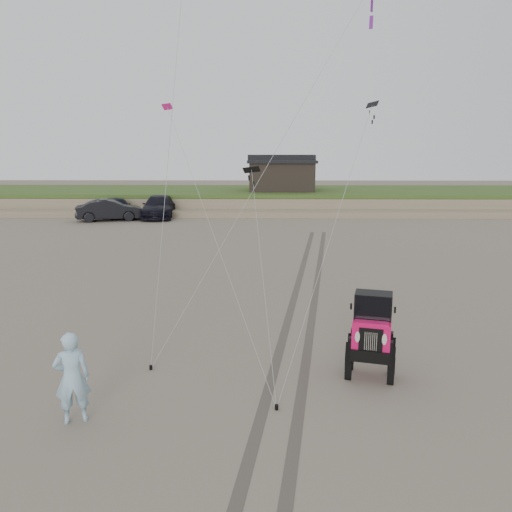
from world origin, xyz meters
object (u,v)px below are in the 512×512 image
object	(u,v)px
cabin	(281,174)
jeep	(371,345)
truck_a	(117,207)
truck_b	(110,210)
truck_c	(159,207)
man	(72,378)

from	to	relation	value
cabin	jeep	xyz separation A→B (m)	(1.01, -36.43, -2.37)
truck_a	jeep	world-z (taller)	jeep
truck_b	truck_c	size ratio (longest dim) A/B	0.84
truck_c	jeep	distance (m)	31.86
cabin	truck_b	distance (m)	16.63
truck_c	man	world-z (taller)	man
truck_a	cabin	bearing A→B (deg)	-6.44
truck_a	man	distance (m)	33.11
cabin	truck_a	bearing A→B (deg)	-154.84
truck_c	cabin	bearing A→B (deg)	27.94
cabin	jeep	world-z (taller)	cabin
man	cabin	bearing A→B (deg)	-118.99
truck_a	truck_b	xyz separation A→B (m)	(0.04, -2.10, 0.00)
truck_a	truck_c	world-z (taller)	truck_c
cabin	truck_a	distance (m)	15.67
truck_a	man	size ratio (longest dim) A/B	2.49
jeep	man	bearing A→B (deg)	-147.27
jeep	man	world-z (taller)	man
truck_a	jeep	size ratio (longest dim) A/B	1.06
truck_a	truck_c	distance (m)	3.57
cabin	truck_c	distance (m)	12.64
cabin	man	distance (m)	39.09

